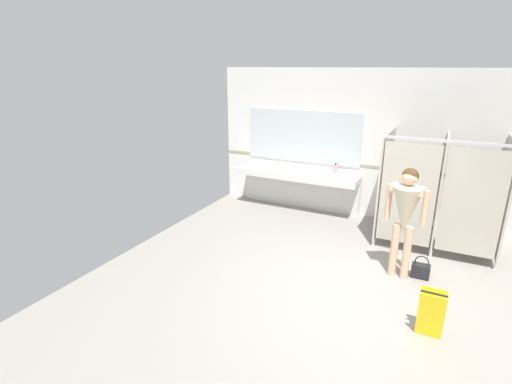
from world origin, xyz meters
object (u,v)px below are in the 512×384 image
(person_standing, at_px, (406,210))
(wet_floor_sign, at_px, (431,314))
(soap_dispenser, at_px, (335,169))
(handbag, at_px, (421,270))
(paper_cup, at_px, (285,169))

(person_standing, xyz_separation_m, wet_floor_sign, (0.49, -1.23, -0.74))
(soap_dispenser, bearing_deg, handbag, -46.47)
(person_standing, distance_m, paper_cup, 3.10)
(person_standing, xyz_separation_m, soap_dispenser, (-1.57, 2.07, -0.09))
(paper_cup, bearing_deg, soap_dispenser, 17.50)
(paper_cup, xyz_separation_m, wet_floor_sign, (3.03, -2.99, -0.61))
(paper_cup, bearing_deg, handbag, -30.22)
(person_standing, distance_m, handbag, 0.97)
(handbag, relative_size, soap_dispenser, 1.57)
(wet_floor_sign, bearing_deg, soap_dispenser, 121.95)
(handbag, distance_m, wet_floor_sign, 1.36)
(soap_dispenser, bearing_deg, wet_floor_sign, -58.05)
(person_standing, height_order, handbag, person_standing)
(person_standing, distance_m, wet_floor_sign, 1.52)
(person_standing, distance_m, soap_dispenser, 2.59)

